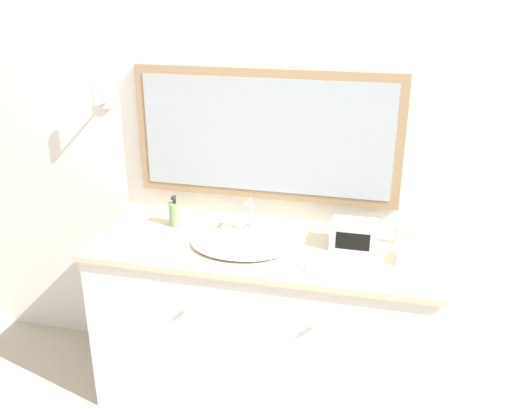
{
  "coord_description": "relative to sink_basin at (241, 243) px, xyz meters",
  "views": [
    {
      "loc": [
        0.56,
        -2.08,
        2.12
      ],
      "look_at": [
        -0.03,
        0.34,
        1.1
      ],
      "focal_mm": 40.0,
      "sensor_mm": 36.0,
      "label": 1
    }
  ],
  "objects": [
    {
      "name": "vanity_counter",
      "position": [
        0.1,
        0.02,
        -0.47
      ],
      "size": [
        1.7,
        0.62,
        0.9
      ],
      "color": "white",
      "rests_on": "ground_plane"
    },
    {
      "name": "metal_tray",
      "position": [
        0.41,
        -0.13,
        -0.01
      ],
      "size": [
        0.14,
        0.12,
        0.01
      ],
      "color": "#ADADB2",
      "rests_on": "vanity_counter"
    },
    {
      "name": "appliance_box",
      "position": [
        0.53,
        0.13,
        0.04
      ],
      "size": [
        0.22,
        0.16,
        0.13
      ],
      "color": "#BCBCC1",
      "rests_on": "vanity_counter"
    },
    {
      "name": "picture_frame",
      "position": [
        0.78,
        0.21,
        0.03
      ],
      "size": [
        0.12,
        0.01,
        0.11
      ],
      "color": "#B2B2B7",
      "rests_on": "vanity_counter"
    },
    {
      "name": "hand_towel_near_sink",
      "position": [
        0.81,
        0.04,
        0.01
      ],
      "size": [
        0.16,
        0.13,
        0.05
      ],
      "color": "silver",
      "rests_on": "vanity_counter"
    },
    {
      "name": "sink_basin",
      "position": [
        0.0,
        0.0,
        0.0
      ],
      "size": [
        0.48,
        0.41,
        0.18
      ],
      "color": "white",
      "rests_on": "vanity_counter"
    },
    {
      "name": "soap_bottle",
      "position": [
        -0.4,
        0.17,
        0.05
      ],
      "size": [
        0.07,
        0.07,
        0.17
      ],
      "color": "#709966",
      "rests_on": "vanity_counter"
    },
    {
      "name": "wall_back",
      "position": [
        0.1,
        0.36,
        0.36
      ],
      "size": [
        8.0,
        0.18,
        2.55
      ],
      "color": "white",
      "rests_on": "ground_plane"
    }
  ]
}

